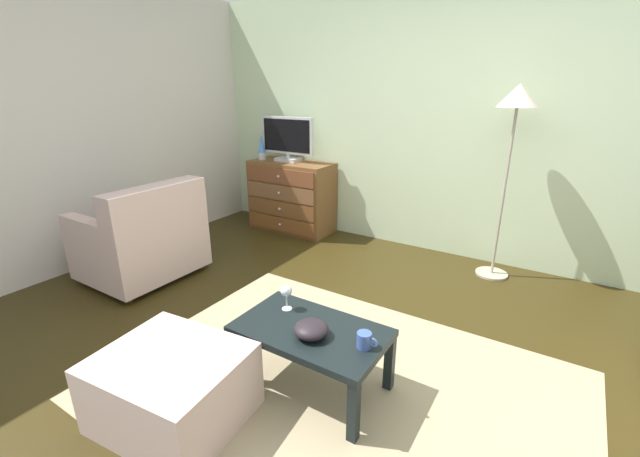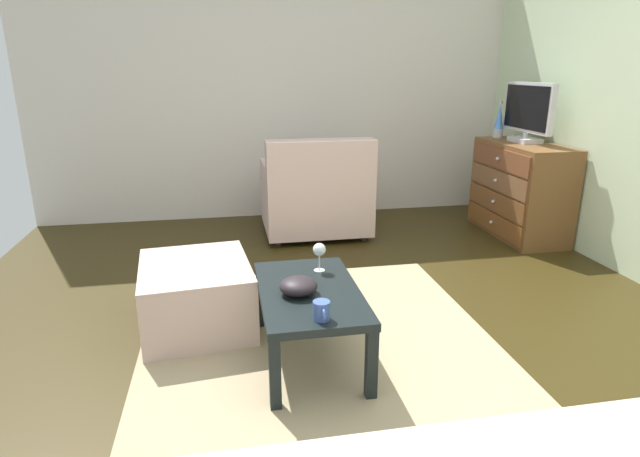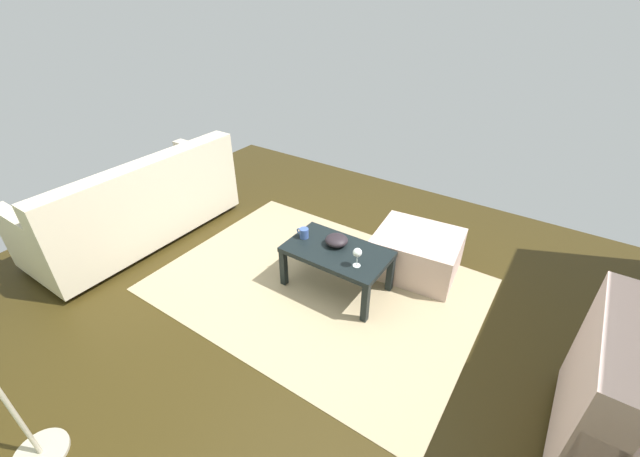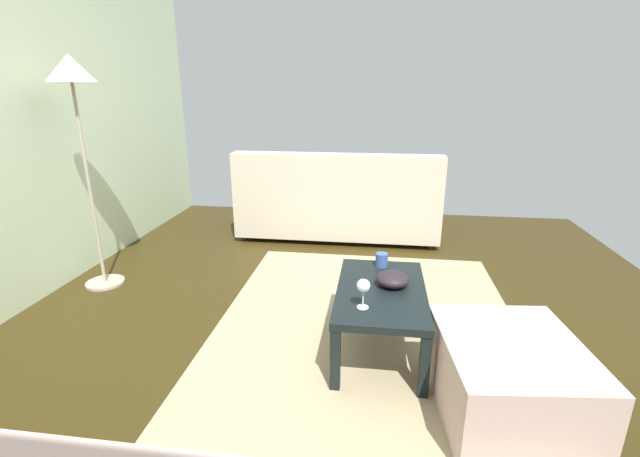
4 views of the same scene
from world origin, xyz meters
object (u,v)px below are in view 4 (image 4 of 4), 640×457
Objects in this scene: coffee_table at (381,297)px; bowl_decorative at (393,279)px; standing_lamp at (73,92)px; mug at (382,260)px; couch_large at (339,202)px; ottoman at (508,379)px; wine_glass at (363,287)px.

coffee_table is 4.47× the size of bowl_decorative.
mug is at bearing -97.31° from standing_lamp.
ottoman is at bearing -157.94° from couch_large.
couch_large is at bearing 11.96° from coffee_table.
ottoman is 0.42× the size of standing_lamp.
ottoman is at bearing -143.79° from mug.
couch_large reaches higher than mug.
standing_lamp is at bearing 75.66° from bowl_decorative.
coffee_table is 0.34m from mug.
ottoman is (-2.49, -1.01, -0.15)m from couch_large.
mug is at bearing 12.26° from bowl_decorative.
standing_lamp reaches higher than mug.
coffee_table is at bearing -105.87° from standing_lamp.
bowl_decorative reaches higher than coffee_table.
mug is at bearing -165.82° from couch_large.
couch_large is at bearing 13.91° from bowl_decorative.
coffee_table is at bearing -21.97° from wine_glass.
standing_lamp is (0.83, 2.01, 0.92)m from wine_glass.
wine_glass is at bearing 150.78° from bowl_decorative.
wine_glass reaches higher than coffee_table.
standing_lamp is at bearing 82.69° from mug.
bowl_decorative is (0.04, -0.06, 0.09)m from coffee_table.
mug is at bearing 0.08° from coffee_table.
wine_glass reaches higher than mug.
bowl_decorative is at bearing -104.34° from standing_lamp.
coffee_table is at bearing -168.04° from couch_large.
wine_glass is at bearing 158.03° from coffee_table.
wine_glass is 0.57m from mug.
mug reaches higher than coffee_table.
coffee_table is 1.19× the size of ottoman.
mug is 0.07× the size of standing_lamp.
couch_large is 2.80× the size of ottoman.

